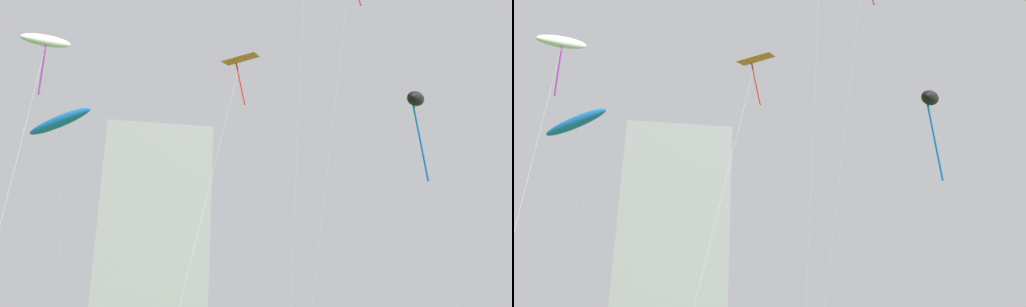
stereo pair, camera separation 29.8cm
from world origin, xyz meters
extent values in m
cylinder|color=silver|center=(10.32, 12.98, 6.68)|extent=(1.55, 1.80, 13.36)
ellipsoid|color=black|center=(9.55, 12.09, 13.36)|extent=(1.70, 2.71, 1.51)
cylinder|color=blue|center=(9.55, 12.09, 11.14)|extent=(0.49, 0.42, 3.81)
cylinder|color=silver|center=(4.00, 19.33, 15.20)|extent=(1.99, 1.95, 30.40)
cylinder|color=silver|center=(-0.81, 15.17, 10.15)|extent=(2.30, 8.92, 20.30)
pyramid|color=orange|center=(0.32, 19.61, 20.33)|extent=(3.03, 3.09, 1.34)
cylinder|color=red|center=(0.33, 19.63, 18.46)|extent=(0.69, 0.25, 3.03)
cylinder|color=silver|center=(5.05, 8.94, 9.61)|extent=(2.93, 0.75, 19.22)
cylinder|color=silver|center=(-10.75, 20.48, 7.61)|extent=(0.45, 5.63, 15.23)
ellipsoid|color=blue|center=(-10.54, 17.67, 15.22)|extent=(4.01, 0.94, 2.13)
cylinder|color=silver|center=(-10.12, 12.49, 9.97)|extent=(2.45, 7.22, 19.95)
ellipsoid|color=white|center=(-11.34, 16.09, 19.95)|extent=(1.97, 4.34, 2.40)
cylinder|color=purple|center=(-11.34, 16.09, 18.00)|extent=(0.27, 0.45, 3.29)
cube|color=#A8A8AD|center=(-29.77, 117.37, 28.10)|extent=(28.66, 20.32, 56.20)
camera|label=1|loc=(3.39, -12.05, 1.68)|focal=38.31mm
camera|label=2|loc=(3.69, -12.03, 1.68)|focal=38.31mm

